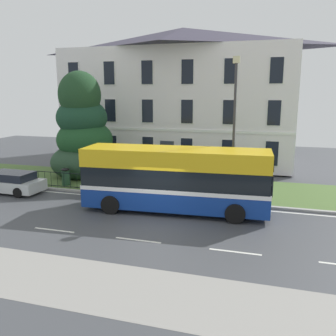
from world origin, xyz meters
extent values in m
cube|color=#404347|center=(0.00, 0.00, -0.03)|extent=(60.00, 56.00, 0.06)
cube|color=silver|center=(0.00, 3.65, 0.00)|extent=(54.00, 0.14, 0.01)
cube|color=silver|center=(-4.00, -1.80, 0.00)|extent=(2.00, 0.12, 0.01)
cube|color=silver|center=(0.00, -1.80, 0.00)|extent=(2.00, 0.12, 0.01)
cube|color=silver|center=(4.00, -1.80, 0.00)|extent=(2.00, 0.12, 0.01)
cube|color=#9E9E99|center=(0.00, 4.12, 0.06)|extent=(57.00, 0.24, 0.12)
cube|color=#4F6D36|center=(0.00, 7.02, 0.06)|extent=(57.00, 5.56, 0.12)
cube|color=gray|center=(0.00, -5.50, 0.00)|extent=(57.00, 3.00, 0.01)
cube|color=white|center=(-2.75, 16.55, 4.82)|extent=(18.87, 9.58, 9.41)
pyramid|color=#393545|center=(-2.75, 16.55, 10.47)|extent=(19.24, 9.77, 1.88)
cube|color=white|center=(-2.75, 11.73, 3.18)|extent=(18.87, 0.06, 0.20)
cube|color=#2D333D|center=(-2.75, 11.72, 1.22)|extent=(1.10, 0.06, 2.20)
cube|color=white|center=(-10.61, 11.72, 1.71)|extent=(0.99, 0.04, 1.85)
cube|color=black|center=(-10.61, 11.70, 1.71)|extent=(0.89, 0.03, 1.75)
cube|color=white|center=(-7.47, 11.72, 1.71)|extent=(0.99, 0.04, 1.85)
cube|color=black|center=(-7.47, 11.70, 1.71)|extent=(0.89, 0.03, 1.75)
cube|color=white|center=(-4.32, 11.72, 1.71)|extent=(0.99, 0.04, 1.85)
cube|color=black|center=(-4.32, 11.70, 1.71)|extent=(0.89, 0.03, 1.75)
cube|color=white|center=(-1.18, 11.72, 1.71)|extent=(0.99, 0.04, 1.85)
cube|color=black|center=(-1.18, 11.70, 1.71)|extent=(0.89, 0.03, 1.75)
cube|color=white|center=(1.97, 11.72, 1.71)|extent=(0.99, 0.04, 1.85)
cube|color=black|center=(1.97, 11.70, 1.71)|extent=(0.89, 0.03, 1.75)
cube|color=white|center=(5.11, 11.72, 1.71)|extent=(0.99, 0.04, 1.85)
cube|color=black|center=(5.11, 11.70, 1.71)|extent=(0.89, 0.03, 1.75)
cube|color=white|center=(-10.61, 11.72, 4.61)|extent=(0.99, 0.04, 1.85)
cube|color=black|center=(-10.61, 11.70, 4.61)|extent=(0.89, 0.03, 1.75)
cube|color=white|center=(-7.47, 11.72, 4.61)|extent=(0.99, 0.04, 1.85)
cube|color=black|center=(-7.47, 11.70, 4.61)|extent=(0.89, 0.03, 1.75)
cube|color=white|center=(-4.32, 11.72, 4.61)|extent=(0.99, 0.04, 1.85)
cube|color=black|center=(-4.32, 11.70, 4.61)|extent=(0.89, 0.03, 1.75)
cube|color=white|center=(-1.18, 11.72, 4.61)|extent=(0.99, 0.04, 1.85)
cube|color=black|center=(-1.18, 11.70, 4.61)|extent=(0.89, 0.03, 1.75)
cube|color=white|center=(1.97, 11.72, 4.61)|extent=(0.99, 0.04, 1.85)
cube|color=black|center=(1.97, 11.70, 4.61)|extent=(0.89, 0.03, 1.75)
cube|color=white|center=(5.11, 11.72, 4.61)|extent=(0.99, 0.04, 1.85)
cube|color=black|center=(5.11, 11.70, 4.61)|extent=(0.89, 0.03, 1.75)
cube|color=white|center=(-10.61, 11.72, 7.50)|extent=(0.99, 0.04, 1.85)
cube|color=black|center=(-10.61, 11.70, 7.50)|extent=(0.89, 0.03, 1.75)
cube|color=white|center=(-7.47, 11.72, 7.50)|extent=(0.99, 0.04, 1.85)
cube|color=black|center=(-7.47, 11.70, 7.50)|extent=(0.89, 0.03, 1.75)
cube|color=white|center=(-4.32, 11.72, 7.50)|extent=(0.99, 0.04, 1.85)
cube|color=black|center=(-4.32, 11.70, 7.50)|extent=(0.89, 0.03, 1.75)
cube|color=white|center=(-1.18, 11.72, 7.50)|extent=(0.99, 0.04, 1.85)
cube|color=black|center=(-1.18, 11.70, 7.50)|extent=(0.89, 0.03, 1.75)
cube|color=white|center=(1.97, 11.72, 7.50)|extent=(0.99, 0.04, 1.85)
cube|color=black|center=(1.97, 11.70, 7.50)|extent=(0.89, 0.03, 1.75)
cube|color=white|center=(5.11, 11.72, 7.50)|extent=(0.99, 0.04, 1.85)
cube|color=black|center=(5.11, 11.70, 7.50)|extent=(0.89, 0.03, 1.75)
cube|color=black|center=(-2.75, 4.40, 1.07)|extent=(13.85, 0.04, 0.04)
cube|color=black|center=(-2.75, 4.40, 0.20)|extent=(13.85, 0.04, 0.04)
cylinder|color=black|center=(-9.67, 4.40, 0.59)|extent=(0.02, 0.02, 0.95)
cylinder|color=black|center=(-9.21, 4.40, 0.59)|extent=(0.02, 0.02, 0.95)
cylinder|color=black|center=(-8.75, 4.40, 0.59)|extent=(0.02, 0.02, 0.95)
cylinder|color=black|center=(-8.29, 4.40, 0.59)|extent=(0.02, 0.02, 0.95)
cylinder|color=black|center=(-7.83, 4.40, 0.59)|extent=(0.02, 0.02, 0.95)
cylinder|color=black|center=(-7.37, 4.40, 0.59)|extent=(0.02, 0.02, 0.95)
cylinder|color=black|center=(-6.90, 4.40, 0.59)|extent=(0.02, 0.02, 0.95)
cylinder|color=black|center=(-6.44, 4.40, 0.59)|extent=(0.02, 0.02, 0.95)
cylinder|color=black|center=(-5.98, 4.40, 0.59)|extent=(0.02, 0.02, 0.95)
cylinder|color=black|center=(-5.52, 4.40, 0.59)|extent=(0.02, 0.02, 0.95)
cylinder|color=black|center=(-5.06, 4.40, 0.59)|extent=(0.02, 0.02, 0.95)
cylinder|color=black|center=(-4.60, 4.40, 0.59)|extent=(0.02, 0.02, 0.95)
cylinder|color=black|center=(-4.13, 4.40, 0.59)|extent=(0.02, 0.02, 0.95)
cylinder|color=black|center=(-3.67, 4.40, 0.59)|extent=(0.02, 0.02, 0.95)
cylinder|color=black|center=(-3.21, 4.40, 0.59)|extent=(0.02, 0.02, 0.95)
cylinder|color=black|center=(-2.75, 4.40, 0.59)|extent=(0.02, 0.02, 0.95)
cylinder|color=black|center=(-2.29, 4.40, 0.59)|extent=(0.02, 0.02, 0.95)
cylinder|color=black|center=(-1.83, 4.40, 0.59)|extent=(0.02, 0.02, 0.95)
cylinder|color=black|center=(-1.36, 4.40, 0.59)|extent=(0.02, 0.02, 0.95)
cylinder|color=black|center=(-0.90, 4.40, 0.59)|extent=(0.02, 0.02, 0.95)
cylinder|color=black|center=(-0.44, 4.40, 0.59)|extent=(0.02, 0.02, 0.95)
cylinder|color=black|center=(0.02, 4.40, 0.59)|extent=(0.02, 0.02, 0.95)
cylinder|color=black|center=(0.48, 4.40, 0.59)|extent=(0.02, 0.02, 0.95)
cylinder|color=black|center=(0.94, 4.40, 0.59)|extent=(0.02, 0.02, 0.95)
cylinder|color=black|center=(1.40, 4.40, 0.59)|extent=(0.02, 0.02, 0.95)
cylinder|color=black|center=(1.87, 4.40, 0.59)|extent=(0.02, 0.02, 0.95)
cylinder|color=black|center=(2.33, 4.40, 0.59)|extent=(0.02, 0.02, 0.95)
cylinder|color=black|center=(2.79, 4.40, 0.59)|extent=(0.02, 0.02, 0.95)
cylinder|color=black|center=(3.25, 4.40, 0.59)|extent=(0.02, 0.02, 0.95)
cylinder|color=black|center=(3.71, 4.40, 0.59)|extent=(0.02, 0.02, 0.95)
cylinder|color=black|center=(4.17, 4.40, 0.59)|extent=(0.02, 0.02, 0.95)
cylinder|color=#423328|center=(-7.77, 7.72, 0.85)|extent=(0.37, 0.37, 1.45)
ellipsoid|color=#26422C|center=(-7.85, 7.85, 1.14)|extent=(4.67, 4.67, 2.66)
ellipsoid|color=#1D4724|center=(-7.76, 7.97, 2.71)|extent=(3.95, 3.95, 2.89)
ellipsoid|color=#1A3E2A|center=(-7.89, 7.92, 4.29)|extent=(3.55, 3.55, 2.68)
ellipsoid|color=#1D3E22|center=(-7.83, 7.67, 5.86)|extent=(2.92, 2.92, 3.24)
cube|color=navy|center=(0.49, 2.28, 0.80)|extent=(9.50, 2.96, 1.08)
cube|color=white|center=(0.49, 2.28, 1.30)|extent=(9.52, 2.98, 0.20)
cube|color=black|center=(0.49, 2.28, 1.85)|extent=(9.42, 2.91, 1.02)
cube|color=gold|center=(0.49, 2.28, 2.81)|extent=(9.50, 2.96, 0.90)
cube|color=black|center=(5.19, 2.58, 1.80)|extent=(0.19, 2.00, 0.94)
cube|color=black|center=(5.19, 2.58, 2.77)|extent=(0.17, 1.71, 0.58)
cylinder|color=silver|center=(5.14, 3.34, 0.48)|extent=(0.05, 0.20, 0.20)
cylinder|color=silver|center=(5.24, 1.82, 0.48)|extent=(0.05, 0.20, 0.20)
cylinder|color=black|center=(3.51, 3.61, 0.48)|extent=(0.98, 0.36, 0.96)
cylinder|color=black|center=(3.65, 1.34, 0.48)|extent=(0.98, 0.36, 0.96)
cylinder|color=black|center=(-2.66, 3.22, 0.48)|extent=(0.98, 0.36, 0.96)
cylinder|color=black|center=(-2.52, 0.95, 0.48)|extent=(0.98, 0.36, 0.96)
cube|color=silver|center=(-10.31, 2.91, 0.48)|extent=(4.41, 1.87, 0.64)
cube|color=black|center=(-10.05, 2.90, 1.04)|extent=(2.66, 1.61, 0.47)
cylinder|color=black|center=(-11.69, 3.78, 0.30)|extent=(0.60, 0.20, 0.60)
cylinder|color=black|center=(-8.94, 2.04, 0.30)|extent=(0.60, 0.20, 0.60)
cylinder|color=black|center=(-8.90, 3.71, 0.30)|extent=(0.60, 0.20, 0.60)
cylinder|color=#333338|center=(3.07, 4.93, 3.82)|extent=(0.14, 0.14, 7.40)
cube|color=beige|center=(3.07, 4.93, 7.70)|extent=(0.36, 0.24, 0.36)
cylinder|color=#23472D|center=(-7.60, 5.00, 0.59)|extent=(0.51, 0.51, 0.94)
ellipsoid|color=black|center=(-7.60, 5.00, 1.15)|extent=(0.52, 0.52, 0.18)
camera|label=1|loc=(5.16, -14.96, 6.03)|focal=38.62mm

